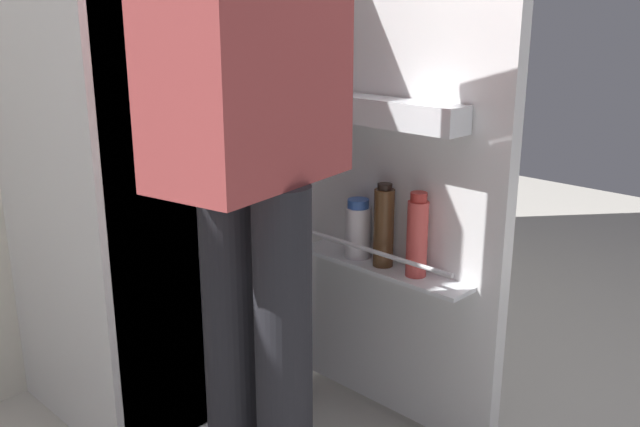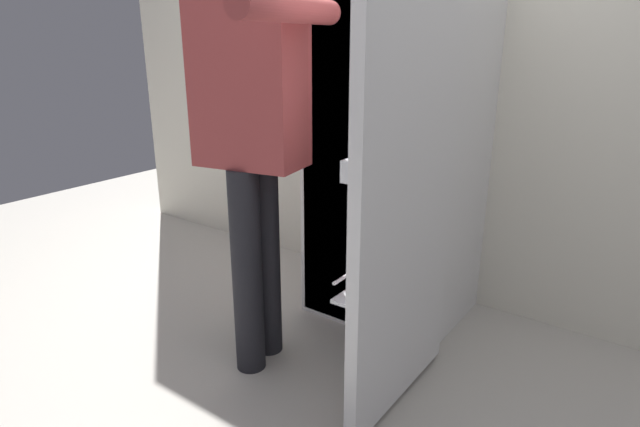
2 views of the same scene
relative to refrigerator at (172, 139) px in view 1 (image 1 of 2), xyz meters
The scene contains 2 objects.
refrigerator is the anchor object (origin of this frame).
person 0.75m from the refrigerator, 110.64° to the right, with size 0.62×0.67×1.70m.
Camera 1 is at (-1.10, -1.23, 1.18)m, focal length 39.25 mm.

